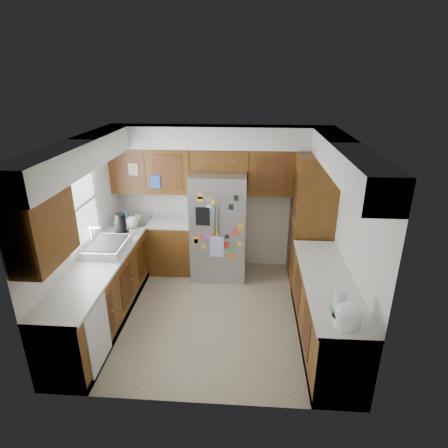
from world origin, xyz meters
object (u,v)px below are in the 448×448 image
at_px(pantry, 311,219).
at_px(paper_towel, 340,301).
at_px(fridge, 219,226).
at_px(rice_cooker, 348,315).

xyz_separation_m(pantry, paper_towel, (-0.04, -2.31, -0.01)).
relative_size(pantry, paper_towel, 7.65).
distance_m(fridge, rice_cooker, 2.99).
xyz_separation_m(pantry, fridge, (-1.50, 0.05, -0.17)).
bearing_deg(paper_towel, pantry, 89.10).
distance_m(pantry, rice_cooker, 2.53).
bearing_deg(paper_towel, rice_cooker, -80.68).
relative_size(fridge, rice_cooker, 6.57).
xyz_separation_m(rice_cooker, paper_towel, (-0.04, 0.22, 0.02)).
bearing_deg(fridge, rice_cooker, -59.87).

